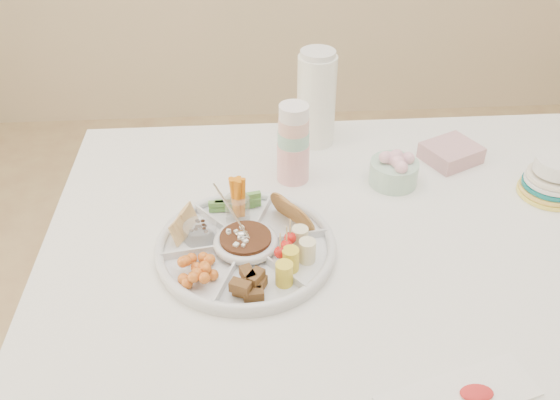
{
  "coord_description": "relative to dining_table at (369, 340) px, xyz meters",
  "views": [
    {
      "loc": [
        -0.31,
        -1.03,
        1.6
      ],
      "look_at": [
        -0.23,
        0.04,
        0.82
      ],
      "focal_mm": 38.0,
      "sensor_mm": 36.0,
      "label": 1
    }
  ],
  "objects": [
    {
      "name": "granola_chunks",
      "position": [
        -0.29,
        -0.19,
        0.42
      ],
      "size": [
        0.12,
        0.12,
        0.05
      ],
      "primitive_type": null,
      "rotation": [
        0.0,
        0.0,
        0.16
      ],
      "color": "#3B2A15",
      "rests_on": "party_tray"
    },
    {
      "name": "napkin_stack",
      "position": [
        0.24,
        0.27,
        0.4
      ],
      "size": [
        0.17,
        0.16,
        0.04
      ],
      "primitive_type": "cube",
      "rotation": [
        0.0,
        0.0,
        0.46
      ],
      "color": "#CA949B",
      "rests_on": "dining_table"
    },
    {
      "name": "flower_bowl",
      "position": [
        0.06,
        0.18,
        0.42
      ],
      "size": [
        0.13,
        0.13,
        0.09
      ],
      "primitive_type": "cylinder",
      "rotation": [
        0.0,
        0.0,
        0.12
      ],
      "color": "#B2C3BB",
      "rests_on": "dining_table"
    },
    {
      "name": "thermos",
      "position": [
        -0.11,
        0.4,
        0.51
      ],
      "size": [
        0.12,
        0.12,
        0.27
      ],
      "primitive_type": "cylinder",
      "rotation": [
        0.0,
        0.0,
        -0.15
      ],
      "color": "white",
      "rests_on": "dining_table"
    },
    {
      "name": "dining_table",
      "position": [
        0.0,
        0.0,
        0.0
      ],
      "size": [
        1.52,
        1.02,
        0.76
      ],
      "primitive_type": "cube",
      "color": "white",
      "rests_on": "floor"
    },
    {
      "name": "cherries",
      "position": [
        -0.41,
        -0.14,
        0.42
      ],
      "size": [
        0.12,
        0.12,
        0.04
      ],
      "primitive_type": null,
      "rotation": [
        0.0,
        0.0,
        0.16
      ],
      "color": "orange",
      "rests_on": "party_tray"
    },
    {
      "name": "cup_stack",
      "position": [
        -0.19,
        0.22,
        0.49
      ],
      "size": [
        0.09,
        0.09,
        0.22
      ],
      "primitive_type": "cylinder",
      "rotation": [
        0.0,
        0.0,
        0.06
      ],
      "color": "#AEBEA1",
      "rests_on": "dining_table"
    },
    {
      "name": "plate_stack",
      "position": [
        0.43,
        0.1,
        0.43
      ],
      "size": [
        0.19,
        0.19,
        0.1
      ],
      "primitive_type": "cylinder",
      "rotation": [
        0.0,
        0.0,
        -0.37
      ],
      "color": "yellow",
      "rests_on": "dining_table"
    },
    {
      "name": "placemat",
      "position": [
        0.03,
        -0.45,
        0.38
      ],
      "size": [
        0.29,
        0.16,
        0.01
      ],
      "primitive_type": "cube",
      "rotation": [
        0.0,
        0.0,
        0.27
      ],
      "color": "white",
      "rests_on": "dining_table"
    },
    {
      "name": "party_tray",
      "position": [
        -0.31,
        -0.06,
        0.4
      ],
      "size": [
        0.43,
        0.43,
        0.04
      ],
      "primitive_type": "cylinder",
      "rotation": [
        0.0,
        0.0,
        0.16
      ],
      "color": "white",
      "rests_on": "dining_table"
    },
    {
      "name": "tortillas",
      "position": [
        -0.21,
        0.02,
        0.42
      ],
      "size": [
        0.13,
        0.13,
        0.07
      ],
      "primitive_type": null,
      "rotation": [
        0.0,
        0.0,
        0.16
      ],
      "color": "#A46138",
      "rests_on": "party_tray"
    },
    {
      "name": "pita_raisins",
      "position": [
        -0.43,
        -0.02,
        0.42
      ],
      "size": [
        0.11,
        0.11,
        0.05
      ],
      "primitive_type": null,
      "rotation": [
        0.0,
        0.0,
        0.16
      ],
      "color": "tan",
      "rests_on": "party_tray"
    },
    {
      "name": "bean_dip",
      "position": [
        -0.31,
        -0.06,
        0.41
      ],
      "size": [
        0.13,
        0.13,
        0.04
      ],
      "primitive_type": "cylinder",
      "rotation": [
        0.0,
        0.0,
        0.16
      ],
      "color": "#3E1E0E",
      "rests_on": "party_tray"
    },
    {
      "name": "carrot_cucumber",
      "position": [
        -0.33,
        0.07,
        0.44
      ],
      "size": [
        0.13,
        0.13,
        0.1
      ],
      "primitive_type": null,
      "rotation": [
        0.0,
        0.0,
        0.16
      ],
      "color": "orange",
      "rests_on": "party_tray"
    },
    {
      "name": "banana_tomato",
      "position": [
        -0.19,
        -0.11,
        0.44
      ],
      "size": [
        0.13,
        0.13,
        0.09
      ],
      "primitive_type": null,
      "rotation": [
        0.0,
        0.0,
        0.16
      ],
      "color": "#E2C66F",
      "rests_on": "party_tray"
    }
  ]
}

